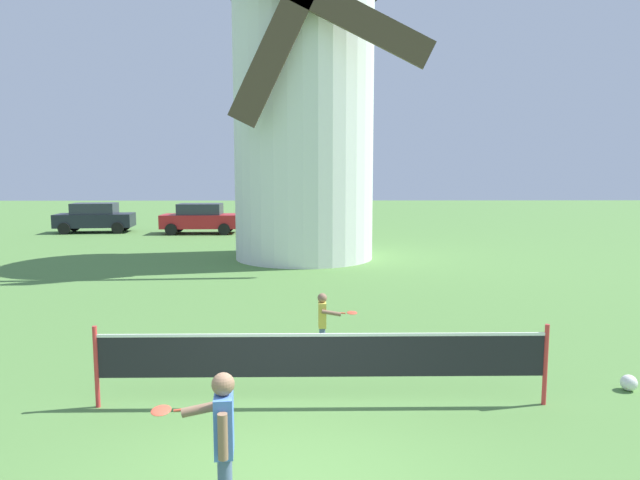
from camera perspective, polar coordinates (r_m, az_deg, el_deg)
The scene contains 8 objects.
windmill at distance 20.33m, azimuth -1.70°, elevation 15.72°, with size 8.15×5.75×12.63m.
tennis_net at distance 7.40m, azimuth 0.23°, elevation -11.92°, with size 6.00×0.06×1.10m.
player_near at distance 5.22m, azimuth -10.17°, elevation -19.46°, with size 0.78×0.47×1.35m.
player_far at distance 9.41m, azimuth 0.41°, elevation -8.30°, with size 0.67×0.43×1.07m.
stray_ball at distance 9.20m, azimuth 29.40°, elevation -12.79°, with size 0.23×0.23×0.23m, color silver.
parked_car_black at distance 31.48m, azimuth -22.33°, elevation 2.20°, with size 4.05×2.25×1.56m.
parked_car_red at distance 29.27m, azimuth -12.31°, elevation 2.24°, with size 3.96×1.95×1.56m.
parked_car_mustard at distance 29.15m, azimuth -1.97°, elevation 2.38°, with size 4.20×2.03×1.56m.
Camera 1 is at (0.36, -5.06, 3.06)m, focal length 30.82 mm.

